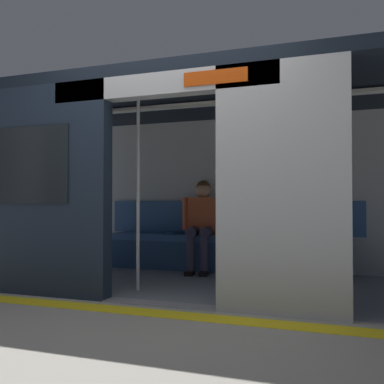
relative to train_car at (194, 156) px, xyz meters
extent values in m
plane|color=gray|center=(-0.08, 1.11, -1.44)|extent=(60.00, 60.00, 0.00)
cube|color=yellow|center=(-0.08, 1.41, -1.44)|extent=(8.00, 0.24, 0.01)
cube|color=#ADAFB5|center=(-1.16, 1.13, -0.41)|extent=(1.08, 0.12, 2.07)
cube|color=black|center=(-1.16, 1.14, -0.16)|extent=(0.59, 0.02, 0.55)
cube|color=black|center=(1.39, 1.20, -0.16)|extent=(1.10, 0.02, 0.76)
cube|color=#ADAFB5|center=(-0.08, 1.11, 0.52)|extent=(2.16, 0.16, 0.20)
cube|color=#BF3F0C|center=(-0.62, 1.20, 0.52)|extent=(0.56, 0.02, 0.12)
cube|color=black|center=(-0.08, -0.06, 0.68)|extent=(6.40, 2.51, 0.12)
cube|color=slate|center=(-0.08, -0.06, -1.44)|extent=(6.08, 2.35, 0.01)
cube|color=silver|center=(-0.08, -1.24, -0.41)|extent=(6.08, 0.10, 2.07)
cube|color=#38609E|center=(-0.08, -1.18, -0.74)|extent=(3.52, 0.06, 0.45)
cube|color=white|center=(-0.08, -0.06, 0.59)|extent=(4.48, 0.16, 0.03)
cube|color=gray|center=(-0.08, 1.11, -1.44)|extent=(1.08, 0.19, 0.01)
cube|color=#38609E|center=(-0.08, -0.96, -1.01)|extent=(3.16, 0.44, 0.09)
cube|color=navy|center=(-0.08, -0.76, -1.25)|extent=(3.16, 0.04, 0.39)
cube|color=#CC5933|center=(0.21, -0.94, -0.71)|extent=(0.41, 0.27, 0.50)
sphere|color=tan|center=(0.21, -0.94, -0.37)|extent=(0.21, 0.21, 0.21)
sphere|color=brown|center=(0.21, -0.95, -0.33)|extent=(0.19, 0.19, 0.19)
cylinder|color=#CC5933|center=(-0.03, -0.94, -0.68)|extent=(0.08, 0.08, 0.44)
cylinder|color=#CC5933|center=(0.44, -0.87, -0.68)|extent=(0.08, 0.08, 0.44)
cylinder|color=#38334C|center=(0.09, -0.75, -0.91)|extent=(0.19, 0.42, 0.14)
cylinder|color=#38334C|center=(0.27, -0.73, -0.91)|extent=(0.19, 0.42, 0.14)
cylinder|color=#38334C|center=(0.06, -0.56, -1.18)|extent=(0.10, 0.10, 0.44)
cylinder|color=#38334C|center=(0.24, -0.53, -1.18)|extent=(0.10, 0.10, 0.44)
cube|color=black|center=(0.05, -0.51, -1.41)|extent=(0.13, 0.23, 0.06)
cube|color=black|center=(0.23, -0.48, -1.41)|extent=(0.13, 0.23, 0.06)
cube|color=#262D4C|center=(-0.19, -0.94, -0.88)|extent=(0.26, 0.14, 0.17)
cube|color=#1A2035|center=(-0.19, -0.86, -0.89)|extent=(0.02, 0.01, 0.14)
cube|color=#26598C|center=(0.63, -0.96, -0.95)|extent=(0.22, 0.26, 0.03)
cylinder|color=silver|center=(0.40, 0.61, -0.42)|extent=(0.04, 0.04, 2.05)
cylinder|color=silver|center=(-0.56, 0.57, -0.42)|extent=(0.04, 0.04, 2.05)
camera|label=1|loc=(-1.73, 4.82, -0.53)|focal=42.32mm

